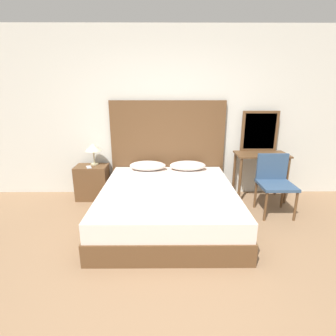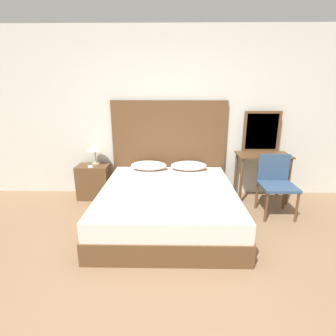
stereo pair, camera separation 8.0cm
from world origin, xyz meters
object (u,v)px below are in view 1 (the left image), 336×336
Objects in this scene: nightstand at (93,182)px; table_lamp at (93,148)px; bed at (168,205)px; chair at (275,180)px; phone_on_bed at (159,185)px; vanity_desk at (261,163)px; phone_on_nightstand at (89,167)px.

table_lamp is at bearing 61.40° from nightstand.
bed is 2.36× the size of chair.
table_lamp is at bearing 144.07° from phone_on_bed.
vanity_desk reaches higher than bed.
vanity_desk is at bearing -0.77° from nightstand.
phone_on_nightstand is (-1.26, 0.72, 0.32)m from bed.
nightstand is 0.66× the size of chair.
nightstand is at bearing 147.51° from phone_on_bed.
phone_on_bed reaches higher than bed.
table_lamp is 0.44× the size of vanity_desk.
nightstand is at bearing -118.60° from table_lamp.
table_lamp reaches higher than phone_on_bed.
chair reaches higher than nightstand.
phone_on_nightstand is at bearing -178.92° from vanity_desk.
bed is 2.47× the size of vanity_desk.
phone_on_nightstand is at bearing 150.05° from bed.
nightstand is 1.58× the size of table_lamp.
chair is at bearing -84.14° from vanity_desk.
table_lamp is at bearing 168.07° from chair.
phone_on_nightstand is (-0.01, -0.09, 0.29)m from nightstand.
phone_on_bed is 0.20× the size of vanity_desk.
phone_on_bed is 0.29× the size of nightstand.
chair is at bearing -11.93° from table_lamp.
phone_on_bed is 1.76m from vanity_desk.
bed is 12.19× the size of phone_on_bed.
chair is at bearing 11.06° from bed.
bed is 1.49m from nightstand.
phone_on_nightstand is 2.75m from vanity_desk.
bed is at bearing -33.13° from nightstand.
vanity_desk is at bearing -2.29° from table_lamp.
table_lamp is 0.32m from phone_on_nightstand.
vanity_desk is (2.70, -0.11, -0.23)m from table_lamp.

